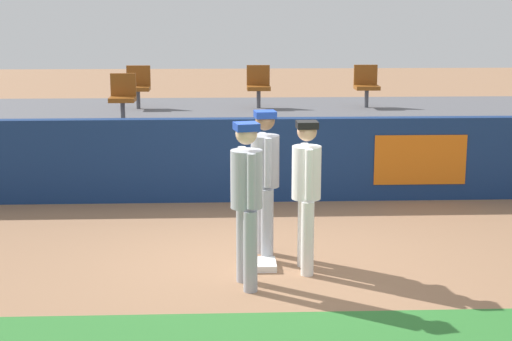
{
  "coord_description": "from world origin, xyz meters",
  "views": [
    {
      "loc": [
        -0.58,
        -9.18,
        3.15
      ],
      "look_at": [
        -0.14,
        0.92,
        1.0
      ],
      "focal_mm": 55.23,
      "sensor_mm": 36.0,
      "label": 1
    }
  ],
  "objects_px": {
    "player_coach_visitor": "(247,193)",
    "seat_back_left": "(138,85)",
    "seat_back_right": "(366,84)",
    "seat_front_left": "(123,95)",
    "first_base": "(260,265)",
    "player_runner_visitor": "(265,174)",
    "player_fielder_home": "(307,185)",
    "seat_back_center": "(258,84)"
  },
  "relations": [
    {
      "from": "first_base",
      "to": "seat_back_center",
      "type": "relative_size",
      "value": 0.48
    },
    {
      "from": "player_fielder_home",
      "to": "seat_back_right",
      "type": "distance_m",
      "value": 7.0
    },
    {
      "from": "seat_back_right",
      "to": "player_runner_visitor",
      "type": "bearing_deg",
      "value": -111.03
    },
    {
      "from": "first_base",
      "to": "player_runner_visitor",
      "type": "xyz_separation_m",
      "value": [
        0.09,
        0.43,
        1.04
      ]
    },
    {
      "from": "player_runner_visitor",
      "to": "player_fielder_home",
      "type": "bearing_deg",
      "value": 34.29
    },
    {
      "from": "player_coach_visitor",
      "to": "seat_back_left",
      "type": "xyz_separation_m",
      "value": [
        -1.93,
        7.23,
        0.49
      ]
    },
    {
      "from": "player_coach_visitor",
      "to": "seat_back_left",
      "type": "height_order",
      "value": "seat_back_left"
    },
    {
      "from": "seat_back_right",
      "to": "seat_front_left",
      "type": "bearing_deg",
      "value": -158.83
    },
    {
      "from": "player_coach_visitor",
      "to": "seat_back_left",
      "type": "relative_size",
      "value": 2.24
    },
    {
      "from": "player_fielder_home",
      "to": "seat_front_left",
      "type": "distance_m",
      "value": 5.64
    },
    {
      "from": "player_coach_visitor",
      "to": "seat_back_left",
      "type": "bearing_deg",
      "value": -177.37
    },
    {
      "from": "seat_back_right",
      "to": "seat_front_left",
      "type": "height_order",
      "value": "same"
    },
    {
      "from": "first_base",
      "to": "seat_back_center",
      "type": "xyz_separation_m",
      "value": [
        0.29,
        6.6,
        1.54
      ]
    },
    {
      "from": "player_runner_visitor",
      "to": "player_coach_visitor",
      "type": "relative_size",
      "value": 0.99
    },
    {
      "from": "first_base",
      "to": "player_fielder_home",
      "type": "bearing_deg",
      "value": -10.8
    },
    {
      "from": "seat_back_right",
      "to": "seat_front_left",
      "type": "xyz_separation_m",
      "value": [
        -4.65,
        -1.8,
        -0.0
      ]
    },
    {
      "from": "first_base",
      "to": "seat_back_right",
      "type": "relative_size",
      "value": 0.48
    },
    {
      "from": "player_coach_visitor",
      "to": "seat_back_center",
      "type": "relative_size",
      "value": 2.24
    },
    {
      "from": "seat_back_center",
      "to": "player_runner_visitor",
      "type": "bearing_deg",
      "value": -91.88
    },
    {
      "from": "player_fielder_home",
      "to": "seat_back_center",
      "type": "relative_size",
      "value": 2.16
    },
    {
      "from": "seat_front_left",
      "to": "player_fielder_home",
      "type": "bearing_deg",
      "value": -60.85
    },
    {
      "from": "player_runner_visitor",
      "to": "seat_back_right",
      "type": "distance_m",
      "value": 6.64
    },
    {
      "from": "seat_back_right",
      "to": "player_fielder_home",
      "type": "bearing_deg",
      "value": -105.91
    },
    {
      "from": "player_fielder_home",
      "to": "player_coach_visitor",
      "type": "bearing_deg",
      "value": -56.14
    },
    {
      "from": "first_base",
      "to": "seat_back_center",
      "type": "height_order",
      "value": "seat_back_center"
    },
    {
      "from": "player_runner_visitor",
      "to": "seat_back_left",
      "type": "height_order",
      "value": "seat_back_left"
    },
    {
      "from": "seat_front_left",
      "to": "seat_back_center",
      "type": "xyz_separation_m",
      "value": [
        2.48,
        1.8,
        0.0
      ]
    },
    {
      "from": "player_coach_visitor",
      "to": "player_fielder_home",
      "type": "bearing_deg",
      "value": 113.31
    },
    {
      "from": "seat_front_left",
      "to": "seat_back_left",
      "type": "bearing_deg",
      "value": 87.32
    },
    {
      "from": "player_runner_visitor",
      "to": "seat_back_left",
      "type": "distance_m",
      "value": 6.57
    },
    {
      "from": "seat_back_right",
      "to": "seat_front_left",
      "type": "relative_size",
      "value": 1.0
    },
    {
      "from": "seat_front_left",
      "to": "seat_back_right",
      "type": "bearing_deg",
      "value": 21.17
    },
    {
      "from": "seat_back_right",
      "to": "seat_back_left",
      "type": "bearing_deg",
      "value": -180.0
    },
    {
      "from": "player_fielder_home",
      "to": "seat_back_center",
      "type": "distance_m",
      "value": 6.73
    },
    {
      "from": "seat_back_center",
      "to": "seat_back_right",
      "type": "bearing_deg",
      "value": 0.0
    },
    {
      "from": "seat_back_center",
      "to": "seat_back_left",
      "type": "bearing_deg",
      "value": 180.0
    },
    {
      "from": "player_coach_visitor",
      "to": "seat_front_left",
      "type": "distance_m",
      "value": 5.81
    },
    {
      "from": "seat_back_right",
      "to": "seat_back_left",
      "type": "distance_m",
      "value": 4.57
    },
    {
      "from": "player_runner_visitor",
      "to": "seat_front_left",
      "type": "relative_size",
      "value": 2.22
    },
    {
      "from": "first_base",
      "to": "seat_back_right",
      "type": "distance_m",
      "value": 7.21
    },
    {
      "from": "seat_front_left",
      "to": "player_runner_visitor",
      "type": "bearing_deg",
      "value": -62.54
    },
    {
      "from": "first_base",
      "to": "player_fielder_home",
      "type": "height_order",
      "value": "player_fielder_home"
    }
  ]
}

